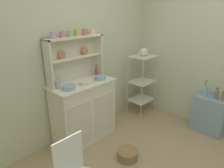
% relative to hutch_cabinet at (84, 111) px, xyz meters
% --- Properties ---
extents(wall_back, '(3.84, 0.05, 2.50)m').
position_rel_hutch_cabinet_xyz_m(wall_back, '(0.08, 0.26, 0.78)').
color(wall_back, beige).
rests_on(wall_back, ground).
extents(hutch_cabinet, '(0.95, 0.45, 0.91)m').
position_rel_hutch_cabinet_xyz_m(hutch_cabinet, '(0.00, 0.00, 0.00)').
color(hutch_cabinet, silver).
rests_on(hutch_cabinet, ground).
extents(hutch_shelf_unit, '(0.88, 0.18, 0.64)m').
position_rel_hutch_cabinet_xyz_m(hutch_shelf_unit, '(0.00, 0.16, 0.82)').
color(hutch_shelf_unit, silver).
rests_on(hutch_shelf_unit, hutch_cabinet).
extents(bakers_rack, '(0.46, 0.36, 1.11)m').
position_rel_hutch_cabinet_xyz_m(bakers_rack, '(1.31, -0.10, 0.21)').
color(bakers_rack, silver).
rests_on(bakers_rack, ground).
extents(side_shelf_blue, '(0.28, 0.48, 0.60)m').
position_rel_hutch_cabinet_xyz_m(side_shelf_blue, '(1.52, -1.30, -0.17)').
color(side_shelf_blue, '#849EBC').
rests_on(side_shelf_blue, ground).
extents(floor_basket, '(0.28, 0.28, 0.12)m').
position_rel_hutch_cabinet_xyz_m(floor_basket, '(0.10, -0.79, -0.41)').
color(floor_basket, '#93754C').
rests_on(floor_basket, ground).
extents(cup_lilac_0, '(0.10, 0.08, 0.08)m').
position_rel_hutch_cabinet_xyz_m(cup_lilac_0, '(-0.32, 0.12, 1.13)').
color(cup_lilac_0, '#B79ECC').
rests_on(cup_lilac_0, hutch_shelf_unit).
extents(cup_rose_1, '(0.09, 0.07, 0.08)m').
position_rel_hutch_cabinet_xyz_m(cup_rose_1, '(-0.19, 0.12, 1.12)').
color(cup_rose_1, '#D17A84').
rests_on(cup_rose_1, hutch_shelf_unit).
extents(cup_sage_2, '(0.08, 0.07, 0.08)m').
position_rel_hutch_cabinet_xyz_m(cup_sage_2, '(-0.06, 0.12, 1.13)').
color(cup_sage_2, '#9EB78E').
rests_on(cup_sage_2, hutch_shelf_unit).
extents(cup_gold_3, '(0.09, 0.08, 0.09)m').
position_rel_hutch_cabinet_xyz_m(cup_gold_3, '(0.06, 0.12, 1.13)').
color(cup_gold_3, '#DBB760').
rests_on(cup_gold_3, hutch_shelf_unit).
extents(cup_terracotta_4, '(0.08, 0.07, 0.08)m').
position_rel_hutch_cabinet_xyz_m(cup_terracotta_4, '(0.18, 0.12, 1.13)').
color(cup_terracotta_4, '#C67556').
rests_on(cup_terracotta_4, hutch_shelf_unit).
extents(cup_cream_5, '(0.09, 0.08, 0.09)m').
position_rel_hutch_cabinet_xyz_m(cup_cream_5, '(0.33, 0.12, 1.13)').
color(cup_cream_5, silver).
rests_on(cup_cream_5, hutch_shelf_unit).
extents(bowl_mixing_large, '(0.17, 0.17, 0.05)m').
position_rel_hutch_cabinet_xyz_m(bowl_mixing_large, '(-0.28, -0.07, 0.47)').
color(bowl_mixing_large, '#8EB2D1').
rests_on(bowl_mixing_large, hutch_cabinet).
extents(bowl_floral_medium, '(0.17, 0.17, 0.05)m').
position_rel_hutch_cabinet_xyz_m(bowl_floral_medium, '(0.00, -0.07, 0.47)').
color(bowl_floral_medium, silver).
rests_on(bowl_floral_medium, hutch_cabinet).
extents(bowl_cream_small, '(0.18, 0.18, 0.05)m').
position_rel_hutch_cabinet_xyz_m(bowl_cream_small, '(0.28, -0.07, 0.47)').
color(bowl_cream_small, '#8EB2D1').
rests_on(bowl_cream_small, hutch_cabinet).
extents(jam_bottle, '(0.05, 0.05, 0.18)m').
position_rel_hutch_cabinet_xyz_m(jam_bottle, '(0.35, 0.09, 0.51)').
color(jam_bottle, '#B74C47').
rests_on(jam_bottle, hutch_cabinet).
extents(utensil_jar, '(0.08, 0.08, 0.25)m').
position_rel_hutch_cabinet_xyz_m(utensil_jar, '(-0.35, 0.08, 0.50)').
color(utensil_jar, '#B2B7C6').
rests_on(utensil_jar, hutch_cabinet).
extents(porcelain_teapot, '(0.23, 0.14, 0.16)m').
position_rel_hutch_cabinet_xyz_m(porcelain_teapot, '(1.31, -0.10, 0.72)').
color(porcelain_teapot, white).
rests_on(porcelain_teapot, bakers_rack).
extents(flower_vase, '(0.08, 0.08, 0.29)m').
position_rel_hutch_cabinet_xyz_m(flower_vase, '(1.52, -1.18, 0.23)').
color(flower_vase, '#8EB2D1').
rests_on(flower_vase, side_shelf_blue).
extents(oil_bottle, '(0.06, 0.06, 0.18)m').
position_rel_hutch_cabinet_xyz_m(oil_bottle, '(1.52, -1.35, 0.21)').
color(oil_bottle, '#6B8C60').
rests_on(oil_bottle, side_shelf_blue).
extents(vinegar_bottle, '(0.05, 0.05, 0.21)m').
position_rel_hutch_cabinet_xyz_m(vinegar_bottle, '(1.52, -1.46, 0.21)').
color(vinegar_bottle, '#99704C').
rests_on(vinegar_bottle, side_shelf_blue).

